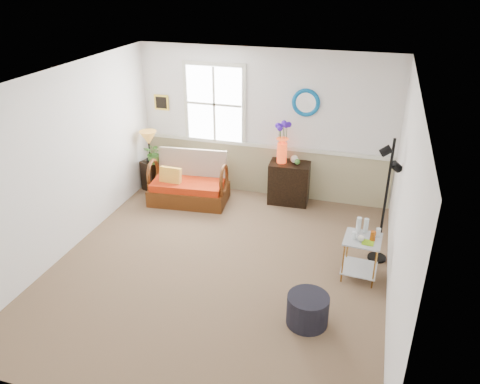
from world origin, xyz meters
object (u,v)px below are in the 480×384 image
(loveseat, at_px, (188,179))
(side_table, at_px, (360,258))
(cabinet, at_px, (289,183))
(ottoman, at_px, (308,310))
(floor_lamp, at_px, (385,202))
(lamp_stand, at_px, (153,175))

(loveseat, distance_m, side_table, 3.35)
(loveseat, height_order, cabinet, loveseat)
(cabinet, distance_m, ottoman, 3.13)
(loveseat, height_order, floor_lamp, floor_lamp)
(loveseat, relative_size, ottoman, 2.72)
(cabinet, bearing_deg, loveseat, -166.63)
(cabinet, xyz_separation_m, ottoman, (0.83, -3.02, -0.18))
(loveseat, distance_m, cabinet, 1.76)
(lamp_stand, height_order, side_table, side_table)
(cabinet, xyz_separation_m, floor_lamp, (1.57, -1.40, 0.54))
(lamp_stand, distance_m, side_table, 4.23)
(lamp_stand, relative_size, cabinet, 0.76)
(side_table, bearing_deg, ottoman, -115.16)
(loveseat, distance_m, lamp_stand, 0.90)
(ottoman, bearing_deg, side_table, 64.84)
(side_table, bearing_deg, lamp_stand, 156.24)
(cabinet, xyz_separation_m, side_table, (1.35, -1.91, -0.07))
(lamp_stand, xyz_separation_m, ottoman, (3.36, -2.81, -0.09))
(loveseat, xyz_separation_m, side_table, (3.03, -1.42, -0.14))
(ottoman, bearing_deg, lamp_stand, 140.11)
(loveseat, relative_size, cabinet, 1.81)
(side_table, bearing_deg, floor_lamp, 66.21)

